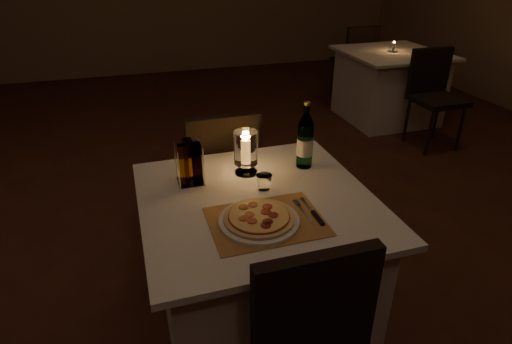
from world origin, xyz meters
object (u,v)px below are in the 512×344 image
object	(u,v)px
neighbor_table_right	(388,86)
main_table	(257,265)
pizza	(259,217)
plate	(259,221)
hurricane_candle	(246,149)
tumbler	(264,182)
water_bottle	(305,141)
chair_far	(221,166)

from	to	relation	value
neighbor_table_right	main_table	bearing A→B (deg)	-133.13
main_table	pizza	world-z (taller)	pizza
plate	hurricane_candle	distance (m)	0.44
main_table	neighbor_table_right	distance (m)	3.30
plate	tumbler	xyz separation A→B (m)	(0.10, 0.25, 0.02)
tumbler	hurricane_candle	distance (m)	0.20
main_table	plate	distance (m)	0.42
water_bottle	hurricane_candle	bearing A→B (deg)	177.15
plate	water_bottle	bearing A→B (deg)	48.23
chair_far	neighbor_table_right	bearing A→B (deg)	36.90
hurricane_candle	main_table	bearing A→B (deg)	-94.45
pizza	tumbler	distance (m)	0.27
tumbler	neighbor_table_right	world-z (taller)	tumbler
water_bottle	hurricane_candle	size ratio (longest dim) A/B	1.54
main_table	pizza	size ratio (longest dim) A/B	3.57
plate	neighbor_table_right	size ratio (longest dim) A/B	0.32
tumbler	neighbor_table_right	xyz separation A→B (m)	(2.20, 2.33, -0.40)
tumbler	water_bottle	size ratio (longest dim) A/B	0.21
pizza	neighbor_table_right	bearing A→B (deg)	48.30
pizza	tumbler	bearing A→B (deg)	67.46
main_table	chair_far	xyz separation A→B (m)	(0.00, 0.71, 0.18)
plate	water_bottle	size ratio (longest dim) A/B	0.96
plate	neighbor_table_right	world-z (taller)	plate
plate	pizza	world-z (taller)	pizza
tumbler	chair_far	bearing A→B (deg)	94.82
main_table	hurricane_candle	bearing A→B (deg)	85.55
water_bottle	pizza	bearing A→B (deg)	-131.79
main_table	neighbor_table_right	bearing A→B (deg)	46.87
pizza	chair_far	bearing A→B (deg)	86.79
chair_far	neighbor_table_right	xyz separation A→B (m)	(2.25, 1.69, -0.18)
chair_far	plate	bearing A→B (deg)	-93.20
pizza	tumbler	size ratio (longest dim) A/B	3.98
water_bottle	hurricane_candle	distance (m)	0.30
chair_far	hurricane_candle	distance (m)	0.57
water_bottle	neighbor_table_right	distance (m)	2.96
plate	neighbor_table_right	distance (m)	3.48
chair_far	pizza	world-z (taller)	chair_far
neighbor_table_right	plate	bearing A→B (deg)	-131.69
main_table	hurricane_candle	world-z (taller)	hurricane_candle
chair_far	water_bottle	distance (m)	0.66
main_table	water_bottle	distance (m)	0.63
main_table	pizza	xyz separation A→B (m)	(-0.05, -0.18, 0.39)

